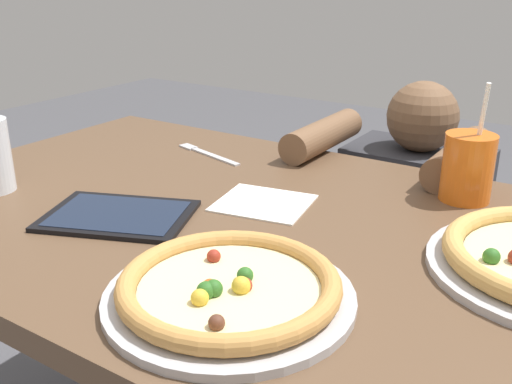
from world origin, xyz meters
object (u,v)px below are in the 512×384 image
Objects in this scene: drink_cup_colored at (468,167)px; fork at (206,153)px; diner_seated at (407,259)px; pizza_near at (229,289)px; tablet at (118,215)px.

fork is (-0.56, -0.04, -0.06)m from drink_cup_colored.
pizza_near is at bearing -86.59° from diner_seated.
diner_seated is at bearing 119.89° from drink_cup_colored.
fork is 0.38m from tablet.
pizza_near is 0.54m from drink_cup_colored.
diner_seated is at bearing 71.14° from tablet.
drink_cup_colored reaches higher than fork.
tablet is 0.32× the size of diner_seated.
pizza_near is at bearing -49.45° from fork.
tablet is (0.10, -0.37, 0.00)m from fork.
pizza_near reaches higher than tablet.
fork is 0.63m from diner_seated.
pizza_near is 1.60× the size of fork.
pizza_near is 0.36× the size of diner_seated.
diner_seated is (0.26, 0.76, -0.34)m from tablet.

